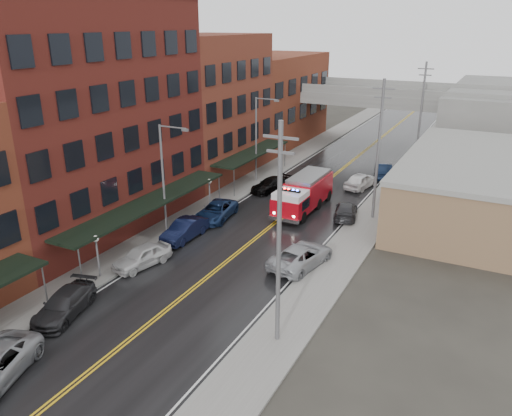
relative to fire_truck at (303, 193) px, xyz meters
The scene contains 29 objects.
road 4.61m from the fire_truck, 102.69° to the right, with size 11.00×160.00×0.02m, color black.
sidewalk_left 9.38m from the fire_truck, 153.05° to the right, with size 3.00×160.00×0.15m, color slate.
sidewalk_right 7.78m from the fire_truck, 33.41° to the right, with size 3.00×160.00×0.15m, color slate.
curb_left 7.97m from the fire_truck, 147.55° to the right, with size 0.30×160.00×0.15m, color gray.
curb_right 6.50m from the fire_truck, 41.69° to the right, with size 0.30×160.00×0.15m, color gray.
brick_building_b 19.54m from the fire_truck, 141.84° to the right, with size 9.00×20.00×18.00m, color maroon.
brick_building_c 16.63m from the fire_truck, 156.11° to the left, with size 9.00×15.00×15.00m, color maroon.
brick_building_far 28.08m from the fire_truck, 120.89° to the left, with size 9.00×20.00×12.00m, color maroon.
tan_building 16.16m from the fire_truck, 21.09° to the left, with size 14.00×22.00×5.00m, color #876749.
awning_1 14.08m from the fire_truck, 127.01° to the right, with size 2.60×18.00×3.09m.
awning_2 10.61m from the fire_truck, 143.20° to the left, with size 2.60×13.00×3.09m.
globe_lamp_1 19.63m from the fire_truck, 111.98° to the right, with size 0.44×0.44×3.12m.
globe_lamp_2 8.48m from the fire_truck, 150.28° to the right, with size 0.44×0.44×3.12m.
street_lamp_1 13.13m from the fire_truck, 126.32° to the right, with size 2.64×0.22×9.00m.
street_lamp_2 10.11m from the fire_truck, 142.22° to the left, with size 2.64×0.22×9.00m.
utility_pole_0 20.71m from the fire_truck, 71.94° to the right, with size 1.80×0.24×12.00m.
utility_pole_1 7.83m from the fire_truck, ahead, with size 1.80×0.24×12.00m.
utility_pole_2 22.22m from the fire_truck, 73.27° to the left, with size 1.80×0.24×12.00m.
overpass 28.16m from the fire_truck, 91.94° to the left, with size 40.00×10.00×7.50m.
fire_truck is the anchor object (origin of this frame).
parked_car_left_3 23.32m from the fire_truck, 104.78° to the right, with size 2.00×4.92×1.43m, color #242427.
parked_car_left_4 16.60m from the fire_truck, 110.97° to the right, with size 1.79×4.45×1.52m, color silver.
parked_car_left_5 11.86m from the fire_truck, 120.18° to the right, with size 1.65×4.72×1.56m, color black.
parked_car_left_6 8.08m from the fire_truck, 137.79° to the right, with size 2.42×5.25×1.46m, color #14264B.
parked_car_left_7 6.22m from the fire_truck, 144.00° to the left, with size 1.93×4.74×1.38m, color black.
parked_car_right_0 11.19m from the fire_truck, 68.68° to the right, with size 2.62×5.68×1.58m, color #9A9DA2.
parked_car_right_1 4.18m from the fire_truck, ahead, with size 1.89×4.65×1.35m, color #2A2A2C.
parked_car_right_2 9.30m from the fire_truck, 71.57° to the left, with size 1.90×4.73×1.61m, color white.
parked_car_right_3 14.23m from the fire_truck, 73.40° to the left, with size 1.73×4.96×1.63m, color black.
Camera 1 is at (16.51, -5.84, 16.26)m, focal length 35.00 mm.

